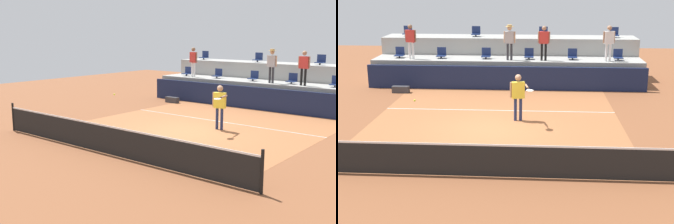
{
  "view_description": "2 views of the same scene",
  "coord_description": "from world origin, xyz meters",
  "views": [
    {
      "loc": [
        9.44,
        -12.61,
        3.66
      ],
      "look_at": [
        -0.03,
        -1.0,
        0.9
      ],
      "focal_mm": 45.59,
      "sensor_mm": 36.0,
      "label": 1
    },
    {
      "loc": [
        1.47,
        -15.28,
        5.04
      ],
      "look_at": [
        0.53,
        -1.41,
        1.05
      ],
      "focal_mm": 50.1,
      "sensor_mm": 36.0,
      "label": 2
    }
  ],
  "objects": [
    {
      "name": "sponsor_backboard",
      "position": [
        0.0,
        6.0,
        0.55
      ],
      "size": [
        13.0,
        0.16,
        1.1
      ],
      "primitive_type": "cube",
      "color": "#141E42",
      "rests_on": "ground_plane"
    },
    {
      "name": "tennis_ball",
      "position": [
        -2.31,
        -1.45,
        1.38
      ],
      "size": [
        0.07,
        0.07,
        0.07
      ],
      "color": "#CCE033"
    },
    {
      "name": "stadium_chair_lower_mid_right",
      "position": [
        1.06,
        7.23,
        1.46
      ],
      "size": [
        0.44,
        0.4,
        0.52
      ],
      "color": "#2D2D33",
      "rests_on": "seating_tier_lower"
    },
    {
      "name": "spectator_in_white",
      "position": [
        1.76,
        6.85,
        2.22
      ],
      "size": [
        0.57,
        0.22,
        1.63
      ],
      "color": "black",
      "rests_on": "seating_tier_lower"
    },
    {
      "name": "stadium_chair_lower_mid_left",
      "position": [
        -1.02,
        7.23,
        1.46
      ],
      "size": [
        0.44,
        0.4,
        0.52
      ],
      "color": "#2D2D33",
      "rests_on": "seating_tier_lower"
    },
    {
      "name": "seating_tier_upper",
      "position": [
        0.0,
        9.1,
        1.05
      ],
      "size": [
        13.0,
        1.8,
        2.1
      ],
      "primitive_type": "cube",
      "color": "#9E9E99",
      "rests_on": "ground_plane"
    },
    {
      "name": "court_inner_paint",
      "position": [
        0.0,
        1.0,
        0.0
      ],
      "size": [
        9.0,
        10.0,
        0.01
      ],
      "primitive_type": "cube",
      "color": "#A36038",
      "rests_on": "ground_plane"
    },
    {
      "name": "spectator_in_grey",
      "position": [
        -4.6,
        6.85,
        2.25
      ],
      "size": [
        0.58,
        0.27,
        1.66
      ],
      "color": "white",
      "rests_on": "seating_tier_lower"
    },
    {
      "name": "seating_tier_lower",
      "position": [
        0.0,
        7.3,
        0.62
      ],
      "size": [
        13.0,
        1.8,
        1.25
      ],
      "primitive_type": "cube",
      "color": "#9E9E99",
      "rests_on": "ground_plane"
    },
    {
      "name": "equipment_bag",
      "position": [
        -4.71,
        5.09,
        0.15
      ],
      "size": [
        0.76,
        0.28,
        0.3
      ],
      "primitive_type": "cube",
      "color": "#333338",
      "rests_on": "ground_plane"
    },
    {
      "name": "stadium_chair_upper_far_left",
      "position": [
        -5.34,
        9.03,
        2.31
      ],
      "size": [
        0.44,
        0.4,
        0.52
      ],
      "color": "#2D2D33",
      "rests_on": "seating_tier_upper"
    },
    {
      "name": "stadium_chair_lower_right",
      "position": [
        3.15,
        7.23,
        1.46
      ],
      "size": [
        0.44,
        0.4,
        0.52
      ],
      "color": "#2D2D33",
      "rests_on": "seating_tier_lower"
    },
    {
      "name": "tennis_net",
      "position": [
        0.0,
        -4.0,
        0.5
      ],
      "size": [
        10.48,
        0.08,
        1.07
      ],
      "color": "black",
      "rests_on": "ground_plane"
    },
    {
      "name": "tennis_player",
      "position": [
        0.81,
        1.09,
        1.06
      ],
      "size": [
        0.89,
        1.16,
        1.72
      ],
      "color": "navy",
      "rests_on": "ground_plane"
    },
    {
      "name": "stadium_chair_upper_left",
      "position": [
        -1.74,
        9.03,
        2.31
      ],
      "size": [
        0.44,
        0.4,
        0.52
      ],
      "color": "#2D2D33",
      "rests_on": "seating_tier_upper"
    },
    {
      "name": "court_service_line",
      "position": [
        0.0,
        2.4,
        0.01
      ],
      "size": [
        9.0,
        0.06,
        0.0
      ],
      "primitive_type": "cube",
      "color": "silver",
      "rests_on": "ground_plane"
    },
    {
      "name": "spectator_with_hat",
      "position": [
        0.14,
        6.85,
        2.27
      ],
      "size": [
        0.57,
        0.45,
        1.67
      ],
      "color": "#2D2D33",
      "rests_on": "seating_tier_lower"
    },
    {
      "name": "stadium_chair_lower_left",
      "position": [
        -3.22,
        7.23,
        1.46
      ],
      "size": [
        0.44,
        0.4,
        0.52
      ],
      "color": "#2D2D33",
      "rests_on": "seating_tier_lower"
    },
    {
      "name": "stadium_chair_upper_right",
      "position": [
        1.75,
        9.03,
        2.31
      ],
      "size": [
        0.44,
        0.4,
        0.52
      ],
      "color": "#2D2D33",
      "rests_on": "seating_tier_upper"
    },
    {
      "name": "ground_plane",
      "position": [
        0.0,
        0.0,
        0.0
      ],
      "size": [
        40.0,
        40.0,
        0.0
      ],
      "primitive_type": "plane",
      "color": "brown"
    },
    {
      "name": "stadium_chair_lower_far_left",
      "position": [
        -5.3,
        7.23,
        1.46
      ],
      "size": [
        0.44,
        0.4,
        0.52
      ],
      "color": "#2D2D33",
      "rests_on": "seating_tier_lower"
    }
  ]
}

